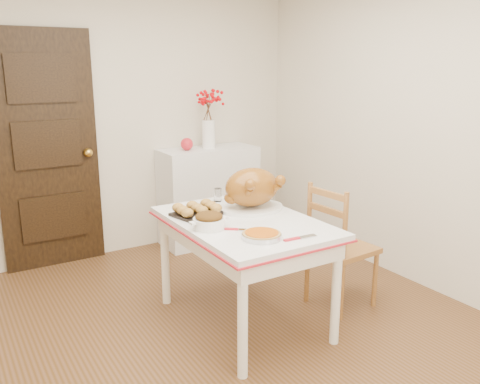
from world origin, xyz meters
TOP-DOWN VIEW (x-y plane):
  - floor at (0.00, 0.00)m, footprint 3.50×4.00m
  - wall_back at (0.00, 2.00)m, footprint 3.50×0.00m
  - wall_right at (1.75, 0.00)m, footprint 0.00×4.00m
  - door_back at (-0.70, 1.97)m, footprint 0.85×0.06m
  - sideboard at (0.77, 1.78)m, footprint 0.96×0.43m
  - kitchen_table at (0.18, 0.18)m, footprint 0.86×1.25m
  - chair_oak at (0.95, 0.03)m, footprint 0.44×0.44m
  - berry_vase at (0.78, 1.78)m, footprint 0.30×0.30m
  - apple at (0.54, 1.78)m, footprint 0.12×0.12m
  - turkey_platter at (0.36, 0.35)m, footprint 0.55×0.49m
  - pumpkin_pie at (0.08, -0.19)m, footprint 0.29×0.29m
  - stuffing_dish at (-0.10, 0.14)m, footprint 0.29×0.24m
  - rolls_tray at (-0.04, 0.44)m, footprint 0.36×0.31m
  - pie_server at (0.27, -0.32)m, footprint 0.23×0.07m
  - carving_knife at (0.06, -0.01)m, footprint 0.23×0.20m
  - drinking_glass at (0.26, 0.68)m, footprint 0.07×0.07m
  - shaker_pair at (0.52, 0.61)m, footprint 0.11×0.06m

SIDE VIEW (x-z plane):
  - floor at x=0.00m, z-range 0.00..0.00m
  - kitchen_table at x=0.18m, z-range 0.00..0.75m
  - chair_oak at x=0.95m, z-range 0.00..0.93m
  - sideboard at x=0.77m, z-range 0.00..0.96m
  - pie_server at x=0.27m, z-range 0.75..0.76m
  - carving_knife at x=0.06m, z-range 0.75..0.76m
  - pumpkin_pie at x=0.08m, z-range 0.75..0.80m
  - rolls_tray at x=-0.04m, z-range 0.75..0.83m
  - shaker_pair at x=0.52m, z-range 0.75..0.85m
  - drinking_glass at x=0.26m, z-range 0.75..0.85m
  - stuffing_dish at x=-0.10m, z-range 0.75..0.85m
  - turkey_platter at x=0.36m, z-range 0.75..1.05m
  - apple at x=0.54m, z-range 0.96..1.08m
  - door_back at x=-0.70m, z-range 0.00..2.06m
  - berry_vase at x=0.78m, z-range 0.96..1.53m
  - wall_back at x=0.00m, z-range 0.00..2.50m
  - wall_right at x=1.75m, z-range 0.00..2.50m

